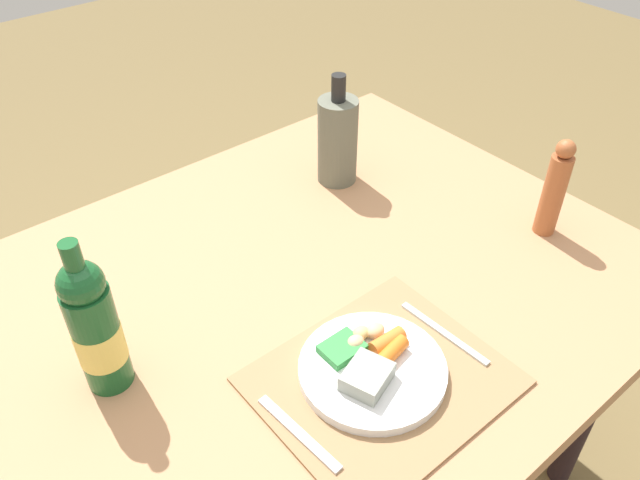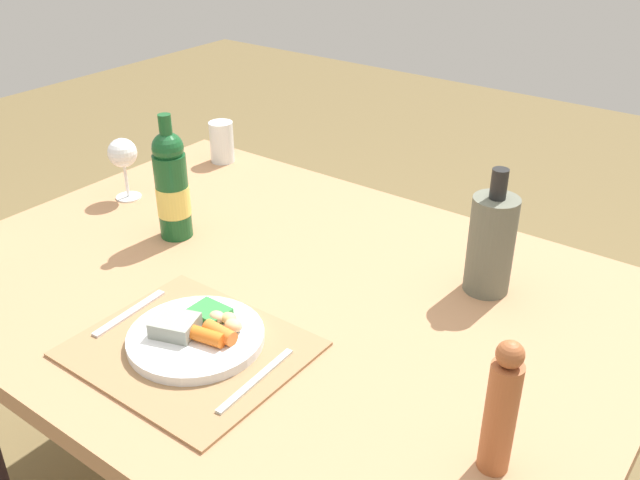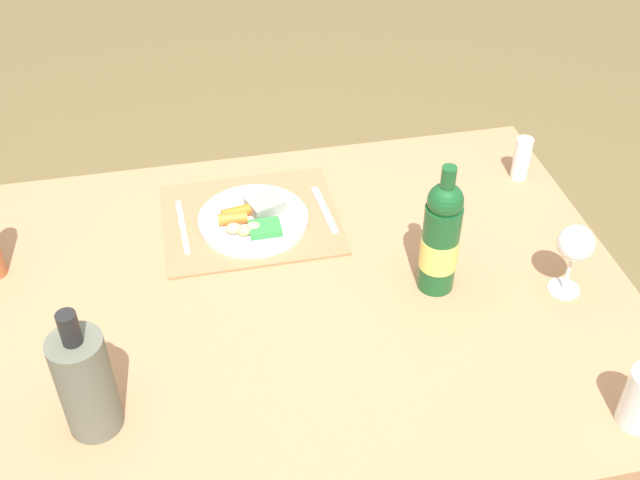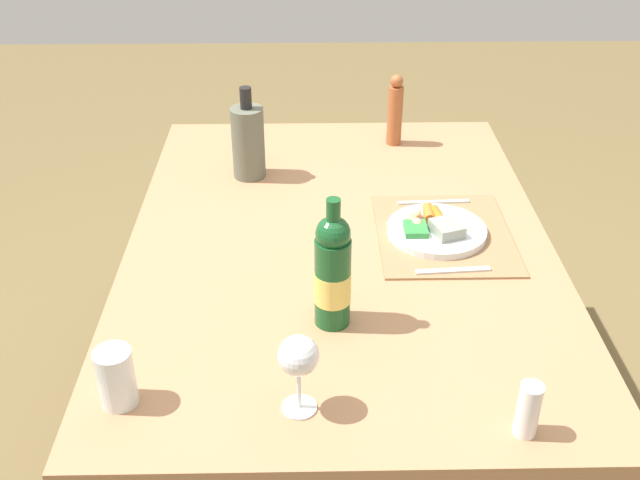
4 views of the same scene
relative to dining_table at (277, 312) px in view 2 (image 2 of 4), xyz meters
name	(u,v)px [view 2 (image 2 of 4)]	position (x,y,z in m)	size (l,w,h in m)	color
dining_table	(277,312)	(0.00, 0.00, 0.00)	(1.46, 1.04, 0.75)	#AE7C54
placemat	(190,349)	(0.02, -0.26, 0.07)	(0.39, 0.33, 0.01)	#98724B
dinner_plate	(197,335)	(0.01, -0.24, 0.09)	(0.25, 0.25, 0.05)	white
fork	(130,313)	(-0.15, -0.26, 0.08)	(0.02, 0.18, 0.01)	silver
knife	(256,380)	(0.17, -0.26, 0.08)	(0.01, 0.19, 0.01)	silver
wine_glass	(123,155)	(-0.58, 0.10, 0.19)	(0.07, 0.07, 0.16)	white
cooler_bottle	(491,243)	(0.35, 0.24, 0.17)	(0.09, 0.09, 0.27)	#5F6252
pepper_mill	(501,410)	(0.57, -0.19, 0.17)	(0.05, 0.05, 0.22)	#A25730
wine_bottle	(172,187)	(-0.33, 0.03, 0.19)	(0.08, 0.08, 0.29)	#175125
water_tumbler	(222,144)	(-0.56, 0.43, 0.12)	(0.07, 0.07, 0.12)	silver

